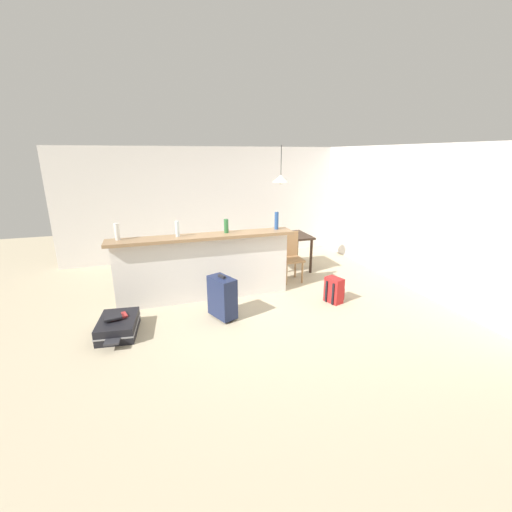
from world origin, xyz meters
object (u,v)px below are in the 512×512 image
at_px(pendant_lamp, 281,179).
at_px(book_stack, 116,317).
at_px(suitcase_flat_black, 118,326).
at_px(dining_chair_near_partition, 290,254).
at_px(backpack_red, 334,290).
at_px(bottle_green, 226,226).
at_px(suitcase_upright_navy, 222,297).
at_px(dining_table, 283,240).
at_px(bottle_clear, 177,229).
at_px(bottle_white, 117,232).
at_px(bottle_blue, 277,221).

distance_m(pendant_lamp, book_stack, 3.92).
xyz_separation_m(suitcase_flat_black, book_stack, (-0.02, 0.02, 0.14)).
distance_m(dining_chair_near_partition, backpack_red, 1.25).
height_order(bottle_green, suitcase_upright_navy, bottle_green).
distance_m(bottle_green, dining_chair_near_partition, 1.52).
distance_m(suitcase_flat_black, backpack_red, 3.31).
bearing_deg(pendant_lamp, bottle_green, -143.52).
xyz_separation_m(pendant_lamp, suitcase_upright_navy, (-1.60, -1.79, -1.55)).
height_order(bottle_green, book_stack, bottle_green).
xyz_separation_m(dining_table, backpack_red, (0.20, -1.76, -0.44)).
height_order(bottle_clear, suitcase_flat_black, bottle_clear).
relative_size(backpack_red, book_stack, 1.36).
bearing_deg(pendant_lamp, suitcase_upright_navy, -131.87).
relative_size(dining_table, book_stack, 3.56).
distance_m(bottle_clear, backpack_red, 2.70).
bearing_deg(dining_chair_near_partition, bottle_white, -173.42).
height_order(suitcase_upright_navy, book_stack, suitcase_upright_navy).
bearing_deg(book_stack, suitcase_flat_black, -38.23).
relative_size(dining_chair_near_partition, book_stack, 3.01).
height_order(bottle_clear, backpack_red, bottle_clear).
bearing_deg(bottle_blue, suitcase_upright_navy, -144.74).
relative_size(dining_table, suitcase_flat_black, 1.28).
bearing_deg(bottle_clear, suitcase_flat_black, -138.95).
relative_size(bottle_white, suitcase_upright_navy, 0.38).
height_order(bottle_green, suitcase_flat_black, bottle_green).
bearing_deg(suitcase_upright_navy, pendant_lamp, 48.13).
distance_m(bottle_green, backpack_red, 2.05).
height_order(dining_table, pendant_lamp, pendant_lamp).
xyz_separation_m(suitcase_upright_navy, book_stack, (-1.47, -0.02, -0.08)).
bearing_deg(suitcase_upright_navy, bottle_green, 71.58).
xyz_separation_m(bottle_blue, dining_chair_near_partition, (0.42, 0.35, -0.73)).
xyz_separation_m(pendant_lamp, suitcase_flat_black, (-3.05, -1.82, -1.77)).
bearing_deg(backpack_red, book_stack, -179.94).
bearing_deg(bottle_green, bottle_clear, -178.28).
xyz_separation_m(bottle_white, backpack_red, (3.25, -0.84, -1.03)).
bearing_deg(dining_chair_near_partition, bottle_green, -164.33).
bearing_deg(bottle_clear, bottle_blue, 1.18).
xyz_separation_m(dining_table, pendant_lamp, (-0.05, 0.04, 1.23)).
height_order(pendant_lamp, suitcase_flat_black, pendant_lamp).
bearing_deg(bottle_white, suitcase_upright_navy, -30.62).
distance_m(bottle_blue, backpack_red, 1.51).
relative_size(bottle_blue, pendant_lamp, 0.40).
distance_m(pendant_lamp, backpack_red, 2.47).
bearing_deg(bottle_white, dining_table, 16.87).
bearing_deg(pendant_lamp, suitcase_flat_black, -149.15).
xyz_separation_m(bottle_clear, bottle_green, (0.78, 0.02, -0.01)).
bearing_deg(suitcase_upright_navy, suitcase_flat_black, -178.72).
height_order(suitcase_flat_black, book_stack, book_stack).
relative_size(suitcase_flat_black, book_stack, 2.78).
distance_m(bottle_green, bottle_blue, 0.88).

